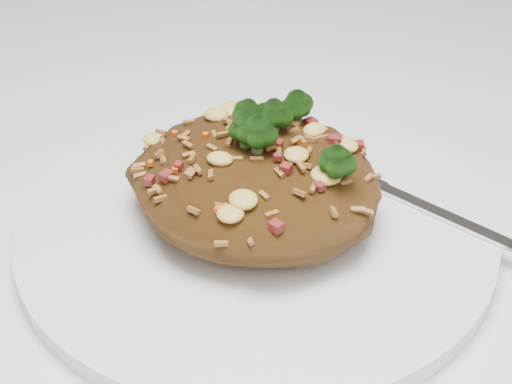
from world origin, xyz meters
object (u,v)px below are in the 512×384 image
at_px(plate, 256,220).
at_px(fork, 413,202).
at_px(fried_rice, 257,169).
at_px(dining_table, 186,219).

height_order(plate, fork, fork).
bearing_deg(plate, fried_rice, 67.03).
bearing_deg(fork, plate, -134.86).
bearing_deg(fork, fried_rice, -135.06).
distance_m(fried_rice, fork, 0.10).
xyz_separation_m(dining_table, fork, (0.20, -0.02, 0.11)).
bearing_deg(fried_rice, plate, -112.97).
bearing_deg(dining_table, fried_rice, -32.52).
xyz_separation_m(dining_table, fried_rice, (0.12, -0.07, 0.14)).
bearing_deg(plate, fork, 36.23).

